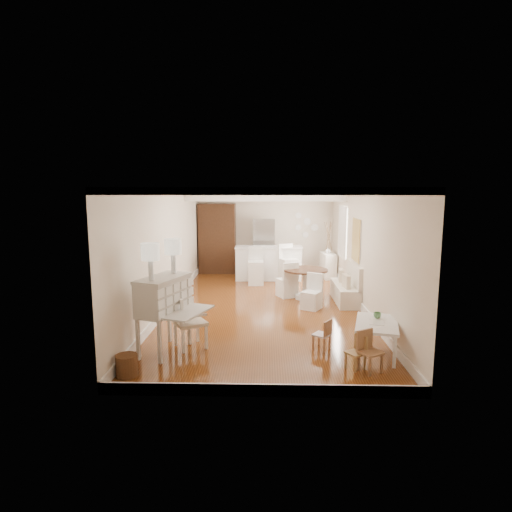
{
  "coord_description": "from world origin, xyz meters",
  "views": [
    {
      "loc": [
        0.04,
        -9.9,
        2.78
      ],
      "look_at": [
        -0.22,
        0.3,
        1.17
      ],
      "focal_mm": 30.0,
      "sensor_mm": 36.0,
      "label": 1
    }
  ],
  "objects_px": {
    "slip_chair_near": "(312,292)",
    "bar_stool_left": "(256,266)",
    "dining_table": "(305,284)",
    "slip_chair_far": "(287,279)",
    "secretary_bureau": "(164,315)",
    "gustavian_armchair": "(190,322)",
    "fridge": "(274,246)",
    "kids_chair_a": "(356,352)",
    "breakfast_counter": "(268,263)",
    "sideboard": "(328,265)",
    "bar_stool_right": "(288,264)",
    "kids_table": "(376,338)",
    "kids_chair_b": "(322,334)",
    "pantry_cabinet": "(217,238)",
    "kids_chair_c": "(370,352)",
    "wicker_basket": "(127,365)"
  },
  "relations": [
    {
      "from": "secretary_bureau",
      "to": "fridge",
      "type": "bearing_deg",
      "value": 94.08
    },
    {
      "from": "gustavian_armchair",
      "to": "fridge",
      "type": "xyz_separation_m",
      "value": [
        1.6,
        6.83,
        0.43
      ]
    },
    {
      "from": "wicker_basket",
      "to": "breakfast_counter",
      "type": "bearing_deg",
      "value": 72.89
    },
    {
      "from": "slip_chair_far",
      "to": "pantry_cabinet",
      "type": "distance_m",
      "value": 3.93
    },
    {
      "from": "dining_table",
      "to": "slip_chair_far",
      "type": "height_order",
      "value": "slip_chair_far"
    },
    {
      "from": "kids_table",
      "to": "gustavian_armchair",
      "type": "bearing_deg",
      "value": 175.56
    },
    {
      "from": "kids_chair_c",
      "to": "kids_chair_a",
      "type": "bearing_deg",
      "value": 122.05
    },
    {
      "from": "breakfast_counter",
      "to": "wicker_basket",
      "type": "bearing_deg",
      "value": -107.11
    },
    {
      "from": "sideboard",
      "to": "slip_chair_far",
      "type": "bearing_deg",
      "value": -126.54
    },
    {
      "from": "breakfast_counter",
      "to": "bar_stool_left",
      "type": "height_order",
      "value": "bar_stool_left"
    },
    {
      "from": "secretary_bureau",
      "to": "kids_chair_b",
      "type": "bearing_deg",
      "value": 23.73
    },
    {
      "from": "kids_chair_a",
      "to": "bar_stool_right",
      "type": "distance_m",
      "value": 6.3
    },
    {
      "from": "kids_chair_b",
      "to": "slip_chair_far",
      "type": "xyz_separation_m",
      "value": [
        -0.43,
        3.71,
        0.19
      ]
    },
    {
      "from": "secretary_bureau",
      "to": "kids_chair_a",
      "type": "xyz_separation_m",
      "value": [
        3.13,
        -0.63,
        -0.39
      ]
    },
    {
      "from": "kids_table",
      "to": "pantry_cabinet",
      "type": "bearing_deg",
      "value": 116.2
    },
    {
      "from": "secretary_bureau",
      "to": "gustavian_armchair",
      "type": "xyz_separation_m",
      "value": [
        0.4,
        0.23,
        -0.19
      ]
    },
    {
      "from": "bar_stool_left",
      "to": "pantry_cabinet",
      "type": "xyz_separation_m",
      "value": [
        -1.33,
        1.8,
        0.6
      ]
    },
    {
      "from": "kids_chair_a",
      "to": "bar_stool_left",
      "type": "bearing_deg",
      "value": 161.6
    },
    {
      "from": "slip_chair_far",
      "to": "pantry_cabinet",
      "type": "bearing_deg",
      "value": -81.29
    },
    {
      "from": "kids_chair_a",
      "to": "dining_table",
      "type": "xyz_separation_m",
      "value": [
        -0.4,
        4.33,
        0.11
      ]
    },
    {
      "from": "secretary_bureau",
      "to": "pantry_cabinet",
      "type": "relative_size",
      "value": 0.58
    },
    {
      "from": "kids_chair_a",
      "to": "bar_stool_right",
      "type": "bearing_deg",
      "value": 152.36
    },
    {
      "from": "dining_table",
      "to": "sideboard",
      "type": "relative_size",
      "value": 1.37
    },
    {
      "from": "gustavian_armchair",
      "to": "slip_chair_near",
      "type": "bearing_deg",
      "value": -73.62
    },
    {
      "from": "kids_chair_c",
      "to": "kids_table",
      "type": "bearing_deg",
      "value": 38.44
    },
    {
      "from": "kids_chair_a",
      "to": "slip_chair_near",
      "type": "relative_size",
      "value": 0.65
    },
    {
      "from": "gustavian_armchair",
      "to": "bar_stool_right",
      "type": "relative_size",
      "value": 0.82
    },
    {
      "from": "gustavian_armchair",
      "to": "slip_chair_near",
      "type": "height_order",
      "value": "gustavian_armchair"
    },
    {
      "from": "secretary_bureau",
      "to": "dining_table",
      "type": "relative_size",
      "value": 1.18
    },
    {
      "from": "breakfast_counter",
      "to": "bar_stool_left",
      "type": "bearing_deg",
      "value": -117.26
    },
    {
      "from": "kids_chair_a",
      "to": "bar_stool_right",
      "type": "relative_size",
      "value": 0.47
    },
    {
      "from": "secretary_bureau",
      "to": "kids_table",
      "type": "relative_size",
      "value": 1.18
    },
    {
      "from": "dining_table",
      "to": "slip_chair_near",
      "type": "xyz_separation_m",
      "value": [
        0.06,
        -0.96,
        0.03
      ]
    },
    {
      "from": "slip_chair_near",
      "to": "bar_stool_left",
      "type": "xyz_separation_m",
      "value": [
        -1.36,
        2.55,
        0.13
      ]
    },
    {
      "from": "dining_table",
      "to": "sideboard",
      "type": "distance_m",
      "value": 2.8
    },
    {
      "from": "dining_table",
      "to": "slip_chair_far",
      "type": "bearing_deg",
      "value": 156.67
    },
    {
      "from": "secretary_bureau",
      "to": "kids_chair_c",
      "type": "distance_m",
      "value": 3.43
    },
    {
      "from": "wicker_basket",
      "to": "slip_chair_near",
      "type": "relative_size",
      "value": 0.4
    },
    {
      "from": "kids_chair_c",
      "to": "fridge",
      "type": "xyz_separation_m",
      "value": [
        -1.33,
        7.8,
        0.58
      ]
    },
    {
      "from": "sideboard",
      "to": "dining_table",
      "type": "bearing_deg",
      "value": -116.35
    },
    {
      "from": "bar_stool_right",
      "to": "fridge",
      "type": "height_order",
      "value": "fridge"
    },
    {
      "from": "kids_chair_c",
      "to": "pantry_cabinet",
      "type": "xyz_separation_m",
      "value": [
        -3.23,
        7.83,
        0.83
      ]
    },
    {
      "from": "gustavian_armchair",
      "to": "kids_chair_c",
      "type": "distance_m",
      "value": 3.09
    },
    {
      "from": "kids_table",
      "to": "dining_table",
      "type": "bearing_deg",
      "value": 103.16
    },
    {
      "from": "kids_table",
      "to": "kids_chair_a",
      "type": "height_order",
      "value": "kids_table"
    },
    {
      "from": "dining_table",
      "to": "slip_chair_near",
      "type": "relative_size",
      "value": 1.36
    },
    {
      "from": "breakfast_counter",
      "to": "pantry_cabinet",
      "type": "height_order",
      "value": "pantry_cabinet"
    },
    {
      "from": "secretary_bureau",
      "to": "wicker_basket",
      "type": "xyz_separation_m",
      "value": [
        -0.35,
        -0.97,
        -0.5
      ]
    },
    {
      "from": "gustavian_armchair",
      "to": "kids_chair_a",
      "type": "height_order",
      "value": "gustavian_armchair"
    },
    {
      "from": "wicker_basket",
      "to": "kids_chair_c",
      "type": "height_order",
      "value": "kids_chair_c"
    }
  ]
}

